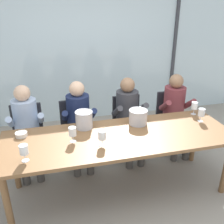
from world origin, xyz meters
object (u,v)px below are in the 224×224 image
Objects in this scene: chair_right_of_center at (171,116)px; person_charcoal_jacket at (129,114)px; person_pale_blue_shirt at (27,124)px; wine_glass_center_pour at (102,136)px; wine_glass_by_right_taster at (73,132)px; person_maroon_top at (176,109)px; wine_glass_near_bucket at (202,113)px; chair_center at (128,121)px; tasting_bowl at (21,134)px; dining_table at (119,141)px; ice_bucket_secondary at (138,117)px; chair_left_of_center at (76,126)px; person_navy_polo at (79,119)px; chair_near_curtain at (28,131)px; ice_bucket_primary at (84,119)px; wine_glass_spare_empty at (24,150)px; wine_glass_by_left_taster at (194,106)px.

chair_right_of_center is 0.78m from person_charcoal_jacket.
wine_glass_center_pour is (0.83, -0.89, 0.19)m from person_pale_blue_shirt.
person_pale_blue_shirt is at bearing 126.55° from wine_glass_by_right_taster.
person_maroon_top reaches higher than wine_glass_near_bucket.
tasting_bowl is at bearing -157.92° from chair_center.
ice_bucket_secondary reaches higher than dining_table.
wine_glass_center_pour is (0.17, -1.03, 0.37)m from chair_left_of_center.
person_navy_polo is 5.16× the size of ice_bucket_secondary.
wine_glass_by_right_taster is at bearing -176.02° from wine_glass_near_bucket.
person_maroon_top is 5.16× the size of ice_bucket_secondary.
chair_near_curtain is at bearing 156.07° from ice_bucket_secondary.
chair_left_of_center is 0.74× the size of person_charcoal_jacket.
ice_bucket_primary reaches higher than wine_glass_center_pour.
wine_glass_spare_empty is at bearing -81.97° from tasting_bowl.
tasting_bowl is at bearing 98.03° from wine_glass_spare_empty.
ice_bucket_secondary is 1.35× the size of wine_glass_by_left_taster.
person_navy_polo is at bearing -170.40° from chair_right_of_center.
tasting_bowl is at bearing 176.11° from wine_glass_near_bucket.
person_charcoal_jacket is 6.97× the size of wine_glass_by_right_taster.
chair_right_of_center is 0.84m from wine_glass_near_bucket.
chair_right_of_center is at bearing 93.30° from person_maroon_top.
chair_left_of_center is 1.69m from wine_glass_by_left_taster.
ice_bucket_primary is at bearing -158.61° from person_maroon_top.
ice_bucket_secondary is at bearing -5.00° from ice_bucket_primary.
person_pale_blue_shirt is (-1.07, 0.73, -0.00)m from dining_table.
wine_glass_by_left_taster is (2.22, -0.39, 0.20)m from person_pale_blue_shirt.
wine_glass_by_left_taster and wine_glass_near_bucket have the same top height.
person_charcoal_jacket reaches higher than wine_glass_center_pour.
wine_glass_by_right_taster is (-1.64, -0.11, 0.00)m from wine_glass_near_bucket.
wine_glass_near_bucket is at bearing -98.70° from wine_glass_by_left_taster.
person_charcoal_jacket reaches higher than ice_bucket_primary.
chair_left_of_center is at bearing 41.61° from tasting_bowl.
tasting_bowl is (-1.46, -0.59, 0.27)m from chair_center.
ice_bucket_secondary is at bearing -23.63° from person_pale_blue_shirt.
wine_glass_center_pour is 1.00× the size of wine_glass_spare_empty.
dining_table is 0.81m from person_charcoal_jacket.
chair_left_of_center is 0.67m from ice_bucket_primary.
wine_glass_by_left_taster is at bearing 15.24° from wine_glass_spare_empty.
chair_center is at bearing 58.94° from wine_glass_center_pour.
ice_bucket_primary is 0.67m from ice_bucket_secondary.
person_pale_blue_shirt is 1.00× the size of person_maroon_top.
wine_glass_by_left_taster is (0.77, -0.52, 0.37)m from chair_center.
dining_table is at bearing -141.43° from ice_bucket_secondary.
person_pale_blue_shirt reaches higher than ice_bucket_primary.
chair_center is 1.60m from tasting_bowl.
person_maroon_top is at bearing 24.23° from wine_glass_by_right_taster.
chair_left_of_center reaches higher than tasting_bowl.
tasting_bowl is at bearing -178.10° from wine_glass_by_left_taster.
tasting_bowl is (-0.71, -0.47, 0.10)m from person_navy_polo.
person_charcoal_jacket is (-0.03, -0.13, 0.17)m from chair_center.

